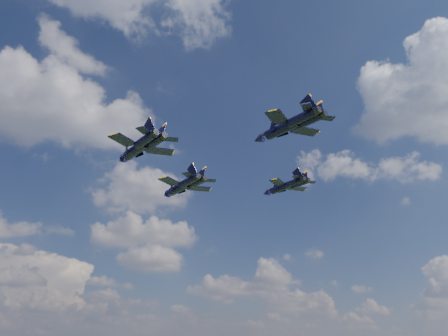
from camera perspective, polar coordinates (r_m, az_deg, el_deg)
The scene contains 4 objects.
jet_lead at distance 104.92m, azimuth -5.97°, elevation -2.62°, with size 13.28×18.13×4.27m.
jet_left at distance 81.91m, azimuth -11.55°, elevation 2.29°, with size 12.16×16.70×3.94m.
jet_right at distance 100.47m, azimuth 7.35°, elevation -2.59°, with size 10.34×14.28×3.38m.
jet_slot at distance 77.95m, azimuth 7.33°, elevation 5.05°, with size 11.90×16.46×3.91m.
Camera 1 is at (-23.44, -74.46, 20.56)m, focal length 35.00 mm.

